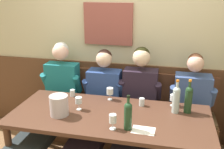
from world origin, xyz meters
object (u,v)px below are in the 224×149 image
at_px(wall_bench, 122,122).
at_px(wine_bottle_clear_water, 128,115).
at_px(person_right_seat, 136,112).
at_px(wine_glass_by_bottle, 113,119).
at_px(wine_bottle_green_tall, 176,99).
at_px(wine_glass_center_front, 79,101).
at_px(person_center_right_seat, 52,104).
at_px(wine_glass_center_rear, 174,98).
at_px(person_center_left_seat, 97,111).
at_px(dining_table, 110,121).
at_px(water_tumbler_center, 142,102).
at_px(person_left_seat, 192,121).
at_px(wine_bottle_amber_mid, 188,99).
at_px(water_tumbler_left, 73,93).
at_px(wine_glass_mid_left, 110,91).
at_px(ice_bucket, 59,105).

xyz_separation_m(wall_bench, wine_bottle_clear_water, (0.23, -0.93, 0.61)).
bearing_deg(person_right_seat, wine_glass_by_bottle, -102.43).
relative_size(wine_bottle_green_tall, wine_glass_by_bottle, 2.45).
height_order(wine_bottle_clear_water, wine_glass_center_front, wine_bottle_clear_water).
distance_m(person_center_right_seat, wine_glass_center_rear, 1.44).
bearing_deg(wine_bottle_clear_water, wine_bottle_green_tall, 45.96).
height_order(wall_bench, wine_glass_center_rear, wall_bench).
bearing_deg(wine_glass_center_rear, person_right_seat, -176.41).
bearing_deg(person_center_left_seat, person_center_right_seat, -179.69).
relative_size(dining_table, water_tumbler_center, 23.42).
xyz_separation_m(wall_bench, wine_glass_center_front, (-0.34, -0.66, 0.57)).
bearing_deg(wall_bench, wine_glass_center_front, -117.50).
relative_size(person_center_left_seat, person_left_seat, 1.00).
relative_size(wine_bottle_green_tall, wine_glass_center_rear, 2.76).
bearing_deg(wine_bottle_green_tall, person_center_right_seat, 175.28).
xyz_separation_m(wall_bench, wine_bottle_amber_mid, (0.77, -0.46, 0.62)).
distance_m(wine_bottle_green_tall, wine_glass_center_rear, 0.17).
height_order(dining_table, wine_bottle_green_tall, wine_bottle_green_tall).
bearing_deg(wall_bench, person_center_left_seat, -121.64).
relative_size(person_center_left_seat, wine_bottle_amber_mid, 3.64).
height_order(person_right_seat, wine_bottle_amber_mid, person_right_seat).
bearing_deg(dining_table, wine_bottle_green_tall, 16.70).
xyz_separation_m(person_left_seat, water_tumbler_left, (-1.38, 0.03, 0.18)).
xyz_separation_m(person_left_seat, wine_glass_center_rear, (-0.22, 0.03, 0.23)).
bearing_deg(person_center_left_seat, wine_bottle_clear_water, -50.63).
height_order(wine_bottle_amber_mid, water_tumbler_left, wine_bottle_amber_mid).
bearing_deg(water_tumbler_center, wall_bench, 125.39).
xyz_separation_m(dining_table, wine_glass_mid_left, (-0.08, 0.36, 0.18)).
height_order(dining_table, ice_bucket, ice_bucket).
bearing_deg(wall_bench, dining_table, -90.00).
bearing_deg(dining_table, wine_glass_center_front, 174.41).
xyz_separation_m(person_left_seat, wine_glass_mid_left, (-0.93, 0.03, 0.24)).
bearing_deg(wine_glass_center_rear, wine_glass_mid_left, 180.00).
bearing_deg(person_center_right_seat, wine_glass_mid_left, 3.21).
xyz_separation_m(wine_glass_by_bottle, wine_glass_mid_left, (-0.18, 0.63, 0.00)).
height_order(wine_bottle_clear_water, water_tumbler_center, wine_bottle_clear_water).
height_order(wine_glass_by_bottle, water_tumbler_left, wine_glass_by_bottle).
height_order(dining_table, person_right_seat, person_right_seat).
height_order(dining_table, wine_glass_center_rear, wine_glass_center_rear).
bearing_deg(wall_bench, ice_bucket, -121.12).
relative_size(person_left_seat, water_tumbler_center, 15.06).
xyz_separation_m(person_right_seat, wine_bottle_clear_water, (0.00, -0.57, 0.26)).
distance_m(person_left_seat, water_tumbler_center, 0.58).
bearing_deg(person_left_seat, wine_glass_center_rear, 170.82).
relative_size(wine_bottle_clear_water, water_tumbler_left, 4.11).
bearing_deg(water_tumbler_center, dining_table, -136.70).
xyz_separation_m(person_center_left_seat, water_tumbler_left, (-0.31, 0.03, 0.18)).
bearing_deg(wine_glass_by_bottle, person_center_right_seat, 146.63).
bearing_deg(wine_bottle_green_tall, dining_table, -163.30).
height_order(person_right_seat, wine_glass_center_front, person_right_seat).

